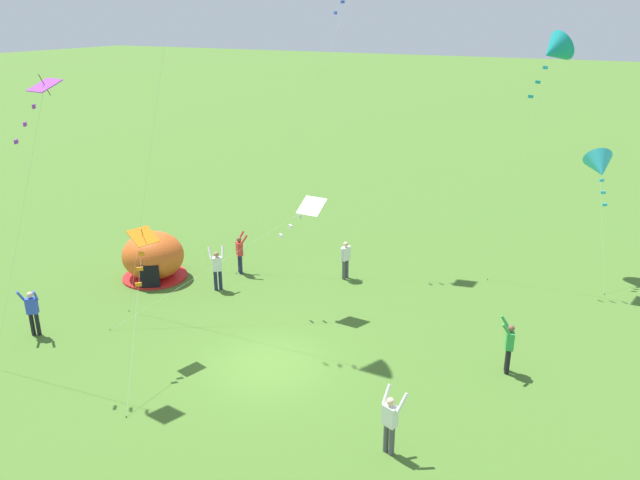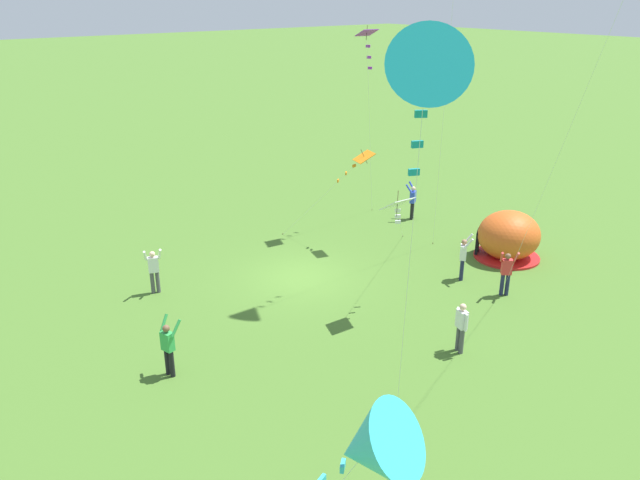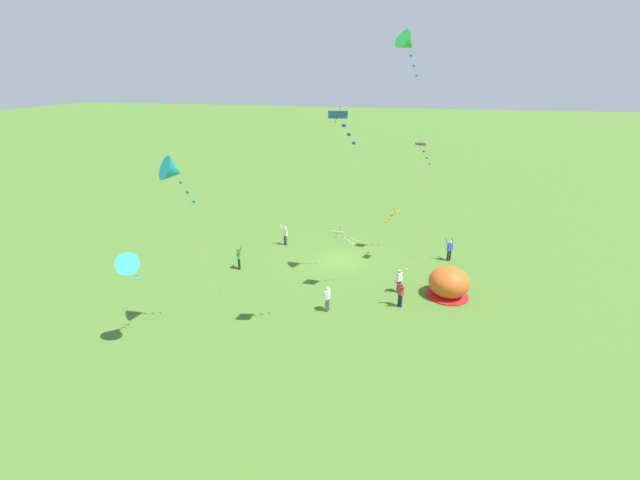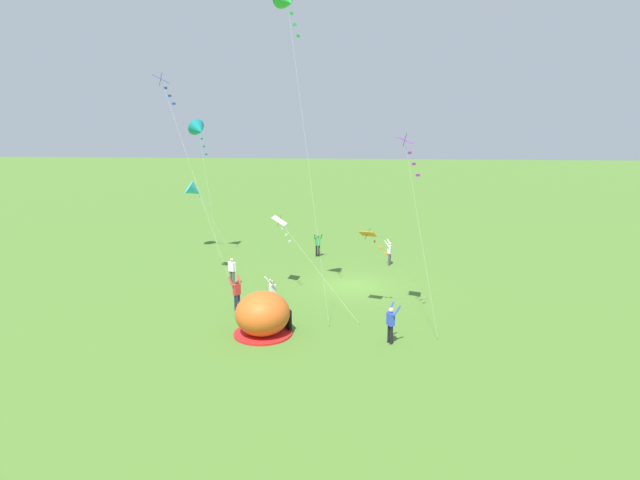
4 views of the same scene
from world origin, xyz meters
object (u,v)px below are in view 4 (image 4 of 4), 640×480
at_px(person_watching_sky, 318,244).
at_px(kite_white, 281,224).
at_px(person_near_tent, 232,270).
at_px(kite_purple, 407,149).
at_px(kite_teal, 199,130).
at_px(popup_tent, 263,314).
at_px(person_center_field, 389,252).
at_px(kite_orange, 371,238).
at_px(person_with_toddler, 272,293).
at_px(kite_blue, 164,86).
at_px(person_arms_raised, 237,292).
at_px(kite_cyan, 194,190).
at_px(person_strolling, 391,323).
at_px(kite_green, 287,1).

height_order(person_watching_sky, kite_white, kite_white).
bearing_deg(kite_white, person_near_tent, 86.18).
relative_size(kite_purple, kite_teal, 0.91).
distance_m(popup_tent, kite_purple, 10.48).
bearing_deg(person_center_field, kite_orange, 172.19).
xyz_separation_m(person_near_tent, person_with_toddler, (-4.32, -3.50, 0.03)).
relative_size(kite_white, kite_orange, 1.39).
bearing_deg(kite_blue, person_center_field, -61.50).
height_order(person_near_tent, kite_teal, kite_teal).
distance_m(person_near_tent, kite_white, 4.47).
bearing_deg(kite_white, person_with_toddler, -176.66).
height_order(person_arms_raised, kite_cyan, kite_cyan).
bearing_deg(person_arms_raised, person_strolling, -112.91).
distance_m(person_watching_sky, person_near_tent, 9.09).
distance_m(person_center_field, kite_cyan, 16.55).
bearing_deg(kite_blue, kite_green, -107.82).
bearing_deg(popup_tent, kite_purple, -69.79).
xyz_separation_m(popup_tent, person_watching_sky, (15.46, -0.80, 0.00)).
bearing_deg(person_near_tent, kite_cyan, 31.56).
bearing_deg(kite_orange, person_center_field, -7.81).
height_order(person_near_tent, person_with_toddler, person_with_toddler).
relative_size(person_strolling, person_with_toddler, 1.00).
relative_size(kite_green, kite_teal, 1.58).
distance_m(person_strolling, kite_purple, 8.24).
bearing_deg(kite_cyan, kite_green, -142.11).
bearing_deg(kite_teal, person_strolling, -136.89).
xyz_separation_m(person_arms_raised, person_with_toddler, (0.16, -1.93, 0.00)).
bearing_deg(popup_tent, person_with_toddler, 3.91).
xyz_separation_m(person_with_toddler, person_center_field, (10.19, -6.49, 0.00)).
xyz_separation_m(kite_orange, kite_cyan, (12.67, 14.46, 0.88)).
distance_m(kite_white, kite_cyan, 13.15).
height_order(person_strolling, kite_white, kite_white).
bearing_deg(kite_teal, kite_cyan, 32.71).
bearing_deg(person_near_tent, kite_blue, 111.94).
relative_size(person_watching_sky, kite_teal, 0.18).
xyz_separation_m(kite_purple, kite_cyan, (14.46, 16.11, -3.87)).
distance_m(popup_tent, kite_orange, 7.20).
bearing_deg(kite_white, kite_blue, 99.35).
bearing_deg(person_near_tent, person_watching_sky, -29.88).
bearing_deg(kite_cyan, person_with_toddler, -145.91).
xyz_separation_m(kite_blue, kite_purple, (-3.85, -13.55, -3.30)).
bearing_deg(kite_blue, person_watching_sky, -40.06).
bearing_deg(kite_purple, kite_green, 76.69).
height_order(person_strolling, person_watching_sky, same).
xyz_separation_m(person_watching_sky, person_center_field, (-2.01, -5.46, 0.00)).
xyz_separation_m(person_near_tent, kite_blue, (-1.28, 3.17, 11.06)).
bearing_deg(kite_white, popup_tent, -176.41).
xyz_separation_m(person_arms_raised, kite_cyan, (13.81, 7.30, 3.85)).
height_order(popup_tent, kite_purple, kite_purple).
height_order(person_arms_raised, kite_green, kite_green).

